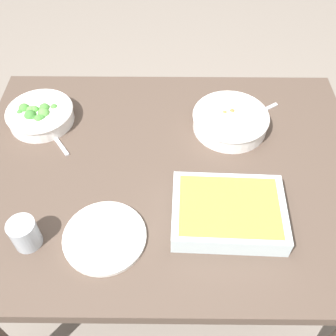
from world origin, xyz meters
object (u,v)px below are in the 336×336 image
(spoon_by_stew, at_px, (252,115))
(spoon_by_broccoli, at_px, (52,134))
(baking_dish, at_px, (228,211))
(stew_bowl, at_px, (230,120))
(broccoli_bowl, at_px, (40,114))
(side_plate, at_px, (105,237))
(drink_cup, at_px, (25,234))

(spoon_by_stew, xyz_separation_m, spoon_by_broccoli, (0.66, 0.09, 0.00))
(baking_dish, relative_size, spoon_by_stew, 1.96)
(baking_dish, bearing_deg, spoon_by_stew, -106.52)
(stew_bowl, relative_size, broccoli_bowl, 1.13)
(broccoli_bowl, xyz_separation_m, side_plate, (-0.26, 0.45, -0.02))
(baking_dish, xyz_separation_m, side_plate, (0.33, 0.06, -0.03))
(side_plate, distance_m, spoon_by_broccoli, 0.44)
(spoon_by_stew, bearing_deg, spoon_by_broccoli, 8.03)
(drink_cup, height_order, spoon_by_stew, drink_cup)
(spoon_by_broccoli, bearing_deg, baking_dish, 149.68)
(spoon_by_stew, bearing_deg, stew_bowl, 32.93)
(broccoli_bowl, height_order, side_plate, broccoli_bowl)
(baking_dish, height_order, side_plate, baking_dish)
(spoon_by_stew, relative_size, spoon_by_broccoli, 1.03)
(stew_bowl, height_order, broccoli_bowl, broccoli_bowl)
(broccoli_bowl, relative_size, spoon_by_stew, 1.41)
(baking_dish, distance_m, spoon_by_stew, 0.43)
(broccoli_bowl, distance_m, spoon_by_broccoli, 0.08)
(broccoli_bowl, bearing_deg, side_plate, 120.50)
(spoon_by_broccoli, bearing_deg, stew_bowl, -176.04)
(spoon_by_stew, distance_m, spoon_by_broccoli, 0.67)
(baking_dish, height_order, spoon_by_stew, baking_dish)
(stew_bowl, relative_size, spoon_by_broccoli, 1.62)
(spoon_by_stew, bearing_deg, side_plate, 46.60)
(side_plate, relative_size, spoon_by_stew, 1.40)
(stew_bowl, bearing_deg, broccoli_bowl, -2.14)
(broccoli_bowl, height_order, baking_dish, broccoli_bowl)
(side_plate, height_order, spoon_by_stew, side_plate)
(drink_cup, relative_size, spoon_by_stew, 0.54)
(baking_dish, bearing_deg, spoon_by_broccoli, -30.32)
(stew_bowl, bearing_deg, baking_dish, 83.72)
(stew_bowl, bearing_deg, side_plate, 48.99)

